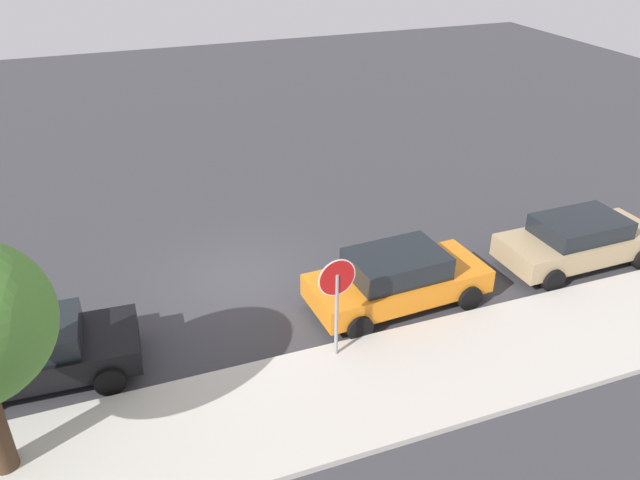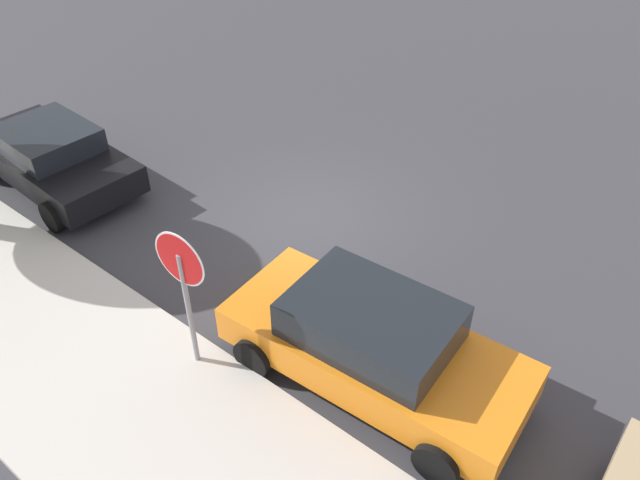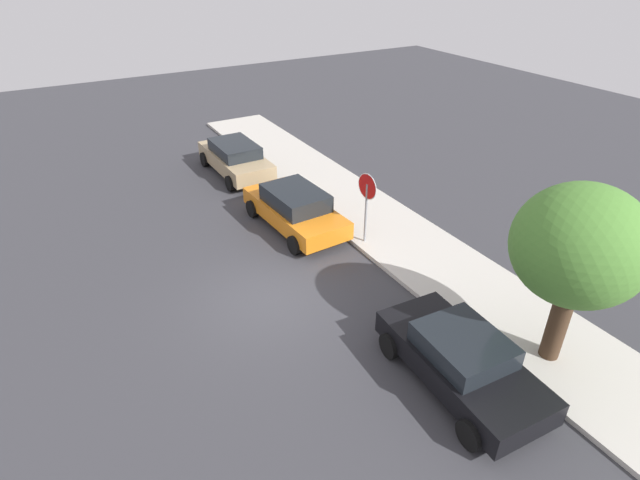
{
  "view_description": "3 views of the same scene",
  "coord_description": "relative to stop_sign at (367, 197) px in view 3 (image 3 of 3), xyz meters",
  "views": [
    {
      "loc": [
        3.07,
        14.07,
        9.06
      ],
      "look_at": [
        -1.72,
        1.29,
        1.49
      ],
      "focal_mm": 35.0,
      "sensor_mm": 36.0,
      "label": 1
    },
    {
      "loc": [
        -6.51,
        7.81,
        7.49
      ],
      "look_at": [
        -1.55,
        1.58,
        1.19
      ],
      "focal_mm": 35.0,
      "sensor_mm": 36.0,
      "label": 2
    },
    {
      "loc": [
        10.59,
        -4.43,
        8.7
      ],
      "look_at": [
        -0.19,
        1.78,
        1.29
      ],
      "focal_mm": 28.0,
      "sensor_mm": 36.0,
      "label": 3
    }
  ],
  "objects": [
    {
      "name": "sidewalk_curb",
      "position": [
        1.08,
        1.21,
        -1.71
      ],
      "size": [
        32.0,
        3.15,
        0.14
      ],
      "primitive_type": "cube",
      "color": "beige",
      "rests_on": "ground_plane"
    },
    {
      "name": "street_tree_near_corner",
      "position": [
        6.63,
        0.79,
        1.4
      ],
      "size": [
        2.85,
        2.85,
        4.57
      ],
      "color": "#422D1E",
      "rests_on": "ground_plane"
    },
    {
      "name": "parked_car_black",
      "position": [
        6.13,
        -1.61,
        -1.08
      ],
      "size": [
        4.28,
        2.23,
        1.37
      ],
      "color": "black",
      "rests_on": "ground_plane"
    },
    {
      "name": "ground_plane",
      "position": [
        1.08,
        -4.0,
        -1.78
      ],
      "size": [
        60.0,
        60.0,
        0.0
      ],
      "primitive_type": "plane",
      "color": "#38383D"
    },
    {
      "name": "stop_sign",
      "position": [
        0.0,
        0.0,
        0.0
      ],
      "size": [
        0.86,
        0.1,
        2.56
      ],
      "color": "gray",
      "rests_on": "ground_plane"
    },
    {
      "name": "parked_car_orange",
      "position": [
        -2.21,
        -1.45,
        -1.03
      ],
      "size": [
        4.58,
        2.25,
        1.47
      ],
      "color": "orange",
      "rests_on": "ground_plane"
    },
    {
      "name": "parked_car_tan",
      "position": [
        -7.77,
        -1.47,
        -1.04
      ],
      "size": [
        4.5,
        2.06,
        1.42
      ],
      "color": "tan",
      "rests_on": "ground_plane"
    }
  ]
}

